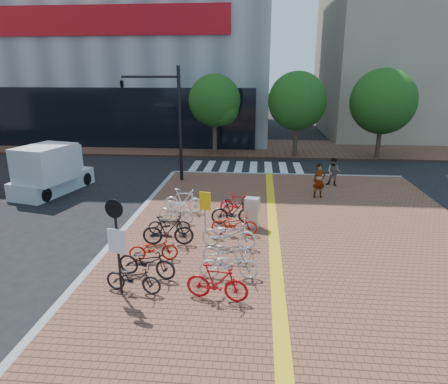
# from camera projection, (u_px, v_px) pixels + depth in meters

# --- Properties ---
(ground) EXTENTS (120.00, 120.00, 0.00)m
(ground) POSITION_uv_depth(u_px,v_px,m) (216.00, 262.00, 13.58)
(ground) COLOR black
(ground) RESTS_ON ground
(sidewalk) EXTENTS (14.00, 34.00, 0.15)m
(sidewalk) POSITION_uv_depth(u_px,v_px,m) (330.00, 371.00, 8.53)
(sidewalk) COLOR brown
(sidewalk) RESTS_ON ground
(tactile_strip) EXTENTS (0.40, 34.00, 0.01)m
(tactile_strip) POSITION_uv_depth(u_px,v_px,m) (284.00, 365.00, 8.59)
(tactile_strip) COLOR gold
(tactile_strip) RESTS_ON sidewalk
(kerb_west) EXTENTS (0.25, 34.00, 0.15)m
(kerb_west) POSITION_uv_depth(u_px,v_px,m) (19.00, 352.00, 9.13)
(kerb_west) COLOR gray
(kerb_west) RESTS_ON ground
(kerb_north) EXTENTS (14.00, 0.25, 0.15)m
(kerb_north) POSITION_uv_depth(u_px,v_px,m) (285.00, 175.00, 24.74)
(kerb_north) COLOR gray
(kerb_north) RESTS_ON ground
(far_sidewalk) EXTENTS (70.00, 8.00, 0.15)m
(far_sidewalk) POSITION_uv_depth(u_px,v_px,m) (243.00, 148.00, 33.58)
(far_sidewalk) COLOR brown
(far_sidewalk) RESTS_ON ground
(building_beige) EXTENTS (20.00, 18.00, 18.00)m
(building_beige) POSITION_uv_depth(u_px,v_px,m) (429.00, 43.00, 39.94)
(building_beige) COLOR gray
(building_beige) RESTS_ON ground
(crosswalk) EXTENTS (7.50, 4.00, 0.01)m
(crosswalk) POSITION_uv_depth(u_px,v_px,m) (246.00, 168.00, 26.88)
(crosswalk) COLOR silver
(crosswalk) RESTS_ON ground
(street_trees) EXTENTS (16.20, 4.60, 6.35)m
(street_trees) POSITION_uv_depth(u_px,v_px,m) (312.00, 102.00, 28.60)
(street_trees) COLOR #38281E
(street_trees) RESTS_ON far_sidewalk
(bike_0) EXTENTS (1.75, 0.83, 0.88)m
(bike_0) POSITION_uv_depth(u_px,v_px,m) (133.00, 278.00, 11.35)
(bike_0) COLOR black
(bike_0) RESTS_ON sidewalk
(bike_1) EXTENTS (2.00, 1.04, 1.00)m
(bike_1) POSITION_uv_depth(u_px,v_px,m) (147.00, 262.00, 12.20)
(bike_1) COLOR black
(bike_1) RESTS_ON sidewalk
(bike_2) EXTENTS (1.70, 0.87, 0.85)m
(bike_2) POSITION_uv_depth(u_px,v_px,m) (153.00, 249.00, 13.27)
(bike_2) COLOR red
(bike_2) RESTS_ON sidewalk
(bike_3) EXTENTS (1.90, 0.70, 1.12)m
(bike_3) POSITION_uv_depth(u_px,v_px,m) (168.00, 230.00, 14.43)
(bike_3) COLOR black
(bike_3) RESTS_ON sidewalk
(bike_4) EXTENTS (1.67, 0.73, 0.85)m
(bike_4) POSITION_uv_depth(u_px,v_px,m) (169.00, 224.00, 15.42)
(bike_4) COLOR black
(bike_4) RESTS_ON sidewalk
(bike_5) EXTENTS (1.63, 0.75, 0.94)m
(bike_5) POSITION_uv_depth(u_px,v_px,m) (176.00, 212.00, 16.59)
(bike_5) COLOR silver
(bike_5) RESTS_ON sidewalk
(bike_6) EXTENTS (1.85, 0.72, 1.09)m
(bike_6) POSITION_uv_depth(u_px,v_px,m) (183.00, 201.00, 17.83)
(bike_6) COLOR white
(bike_6) RESTS_ON sidewalk
(bike_7) EXTENTS (1.82, 0.77, 1.06)m
(bike_7) POSITION_uv_depth(u_px,v_px,m) (217.00, 282.00, 10.94)
(bike_7) COLOR #B80D15
(bike_7) RESTS_ON sidewalk
(bike_8) EXTENTS (1.87, 0.76, 0.96)m
(bike_8) POSITION_uv_depth(u_px,v_px,m) (229.00, 264.00, 12.09)
(bike_8) COLOR silver
(bike_8) RESTS_ON sidewalk
(bike_9) EXTENTS (1.62, 0.58, 0.85)m
(bike_9) POSITION_uv_depth(u_px,v_px,m) (227.00, 251.00, 13.13)
(bike_9) COLOR silver
(bike_9) RESTS_ON sidewalk
(bike_10) EXTENTS (2.04, 0.88, 1.04)m
(bike_10) POSITION_uv_depth(u_px,v_px,m) (229.00, 234.00, 14.23)
(bike_10) COLOR silver
(bike_10) RESTS_ON sidewalk
(bike_11) EXTENTS (1.78, 0.62, 0.93)m
(bike_11) POSITION_uv_depth(u_px,v_px,m) (234.00, 224.00, 15.32)
(bike_11) COLOR #AE1C0C
(bike_11) RESTS_ON sidewalk
(bike_12) EXTENTS (1.88, 0.77, 1.10)m
(bike_12) POSITION_uv_depth(u_px,v_px,m) (233.00, 212.00, 16.42)
(bike_12) COLOR black
(bike_12) RESTS_ON sidewalk
(bike_13) EXTENTS (1.61, 0.52, 0.95)m
(bike_13) POSITION_uv_depth(u_px,v_px,m) (238.00, 203.00, 17.66)
(bike_13) COLOR red
(bike_13) RESTS_ON sidewalk
(pedestrian_a) EXTENTS (0.70, 0.54, 1.72)m
(pedestrian_a) POSITION_uv_depth(u_px,v_px,m) (319.00, 181.00, 19.86)
(pedestrian_a) COLOR gray
(pedestrian_a) RESTS_ON sidewalk
(pedestrian_b) EXTENTS (0.92, 0.83, 1.55)m
(pedestrian_b) POSITION_uv_depth(u_px,v_px,m) (334.00, 172.00, 21.95)
(pedestrian_b) COLOR #494D5C
(pedestrian_b) RESTS_ON sidewalk
(utility_box) EXTENTS (0.64, 0.52, 1.23)m
(utility_box) POSITION_uv_depth(u_px,v_px,m) (252.00, 213.00, 16.09)
(utility_box) COLOR silver
(utility_box) RESTS_ON sidewalk
(yellow_sign) EXTENTS (0.44, 0.16, 1.65)m
(yellow_sign) POSITION_uv_depth(u_px,v_px,m) (205.00, 205.00, 15.41)
(yellow_sign) COLOR #B7B7BC
(yellow_sign) RESTS_ON sidewalk
(notice_sign) EXTENTS (0.52, 0.17, 2.85)m
(notice_sign) POSITION_uv_depth(u_px,v_px,m) (117.00, 236.00, 10.81)
(notice_sign) COLOR black
(notice_sign) RESTS_ON sidewalk
(traffic_light_pole) EXTENTS (3.43, 1.32, 6.39)m
(traffic_light_pole) POSITION_uv_depth(u_px,v_px,m) (153.00, 103.00, 22.21)
(traffic_light_pole) COLOR black
(traffic_light_pole) RESTS_ON sidewalk
(box_truck) EXTENTS (2.94, 4.86, 2.63)m
(box_truck) POSITION_uv_depth(u_px,v_px,m) (50.00, 169.00, 21.20)
(box_truck) COLOR silver
(box_truck) RESTS_ON ground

